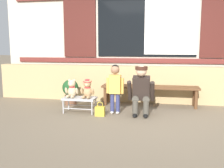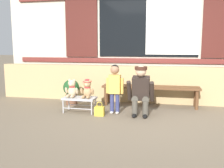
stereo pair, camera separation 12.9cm
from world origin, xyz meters
TOP-DOWN VIEW (x-y plane):
  - ground_plane at (0.00, 0.00)m, footprint 60.00×60.00m
  - brick_low_wall at (0.00, 1.43)m, footprint 7.22×0.25m
  - shop_facade at (0.00, 1.94)m, footprint 7.37×0.26m
  - wooden_bench_long at (0.14, 1.06)m, footprint 2.10×0.40m
  - small_display_bench at (-1.20, 0.23)m, footprint 0.64×0.36m
  - teddy_bear_plain at (-1.36, 0.23)m, footprint 0.28×0.26m
  - teddy_bear_with_hat at (-1.04, 0.23)m, footprint 0.28×0.27m
  - child_standing at (-0.49, 0.27)m, footprint 0.35×0.18m
  - adult_crouching at (0.02, 0.25)m, footprint 0.50×0.49m
  - handbag_on_ground at (-0.74, 0.04)m, footprint 0.18×0.11m
  - potted_plant at (-1.60, 0.83)m, footprint 0.36×0.36m

SIDE VIEW (x-z plane):
  - ground_plane at x=0.00m, z-range 0.00..0.00m
  - handbag_on_ground at x=-0.74m, z-range -0.04..0.23m
  - small_display_bench at x=-1.20m, z-range 0.12..0.42m
  - potted_plant at x=-1.60m, z-range 0.04..0.61m
  - wooden_bench_long at x=0.14m, z-range 0.15..0.59m
  - brick_low_wall at x=0.00m, z-range 0.00..0.85m
  - teddy_bear_plain at x=-1.36m, z-range 0.28..0.65m
  - teddy_bear_with_hat at x=-1.04m, z-range 0.29..0.65m
  - adult_crouching at x=0.02m, z-range 0.01..0.96m
  - child_standing at x=-0.49m, z-range 0.11..1.07m
  - shop_facade at x=0.00m, z-range 0.02..3.25m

